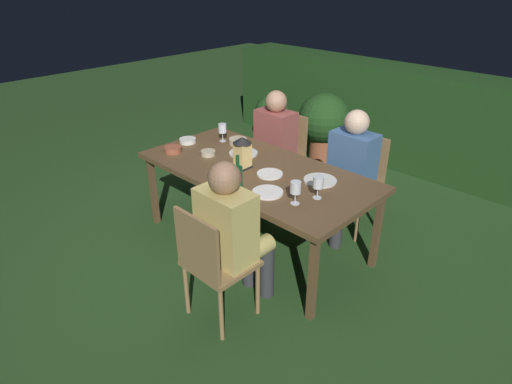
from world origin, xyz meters
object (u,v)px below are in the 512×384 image
Objects in this scene: lantern_centerpiece at (242,151)px; bowl_salad at (208,153)px; chair_side_right_b at (358,178)px; person_in_blue at (348,169)px; chair_side_right_a at (283,152)px; plate_d at (320,180)px; person_in_rust at (271,143)px; potted_plant_by_hedge at (272,116)px; plate_b at (270,174)px; bowl_dip at (188,140)px; bowl_olives at (173,149)px; chair_side_left_b at (212,261)px; person_in_mustard at (234,230)px; wine_glass_b at (318,183)px; wine_glass_a at (222,129)px; plate_a at (268,192)px; green_bottle_on_table at (238,178)px; plate_c at (243,153)px; bowl_bread at (238,141)px; potted_plant_corner at (324,121)px; wine_glass_c at (296,189)px; dining_table at (256,174)px.

lantern_centerpiece reaches higher than bowl_salad.
person_in_blue is (-0.00, -0.20, 0.15)m from chair_side_right_b.
plate_d is (0.97, -0.70, 0.24)m from chair_side_right_a.
person_in_blue and person_in_rust have the same top height.
chair_side_right_a reaches higher than potted_plant_by_hedge.
bowl_dip is (-1.03, -0.01, 0.01)m from plate_b.
bowl_olives is 0.97× the size of bowl_dip.
chair_side_left_b reaches higher than plate_d.
person_in_rust is 1.63m from person_in_mustard.
person_in_rust reaches higher than wine_glass_b.
person_in_blue reaches higher than chair_side_right_b.
wine_glass_a reaches higher than plate_a.
green_bottle_on_table is 2.26× the size of bowl_salad.
plate_d is at bearing 86.14° from chair_side_left_b.
person_in_rust is 7.63× the size of bowl_olives.
green_bottle_on_table is 0.76m from bowl_salad.
bowl_salad is at bearing -178.75° from wine_glass_b.
plate_b is (-0.29, -0.69, 0.09)m from person_in_blue.
plate_c is (-0.20, 0.21, -0.14)m from lantern_centerpiece.
bowl_bread is at bearing 129.47° from chair_side_left_b.
bowl_dip is (-1.32, -0.70, 0.11)m from person_in_blue.
wine_glass_b is at bearing -1.58° from bowl_dip.
bowl_salad reaches higher than plate_c.
person_in_mustard is 8.96× the size of bowl_salad.
person_in_mustard is 6.84× the size of bowl_bread.
plate_b is 1.62× the size of bowl_salad.
wine_glass_c is at bearing -58.77° from potted_plant_corner.
chair_side_right_b is 1.38m from bowl_salad.
chair_side_right_b is at bearing 45.48° from bowl_salad.
bowl_dip is 2.07m from potted_plant_by_hedge.
bowl_dip is (-0.57, -0.17, 0.01)m from plate_c.
chair_side_right_a is at bearing 119.94° from person_in_mustard.
wine_glass_a reaches higher than plate_b.
lantern_centerpiece is 0.73m from bowl_olives.
dining_table is 9.63× the size of plate_b.
plate_b is (0.61, -0.89, 0.24)m from chair_side_right_a.
wine_glass_a is at bearing 167.40° from wine_glass_b.
bowl_salad is at bearing 172.31° from wine_glass_c.
potted_plant_by_hedge is (-1.03, 1.63, -0.36)m from bowl_bread.
plate_c is 0.82m from plate_d.
lantern_centerpiece is (-0.54, -0.74, 0.23)m from person_in_blue.
bowl_bread is at bearing 154.92° from wine_glass_c.
green_bottle_on_table is (-0.26, 0.29, 0.19)m from person_in_mustard.
chair_side_right_b is at bearing 95.74° from plate_d.
plate_b is (-0.44, 0.23, -0.11)m from wine_glass_c.
wine_glass_a reaches higher than plate_d.
person_in_rust is 6.80× the size of wine_glass_b.
lantern_centerpiece reaches higher than bowl_bread.
wine_glass_b is at bearing -12.30° from plate_c.
person_in_blue is 3.96× the size of green_bottle_on_table.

